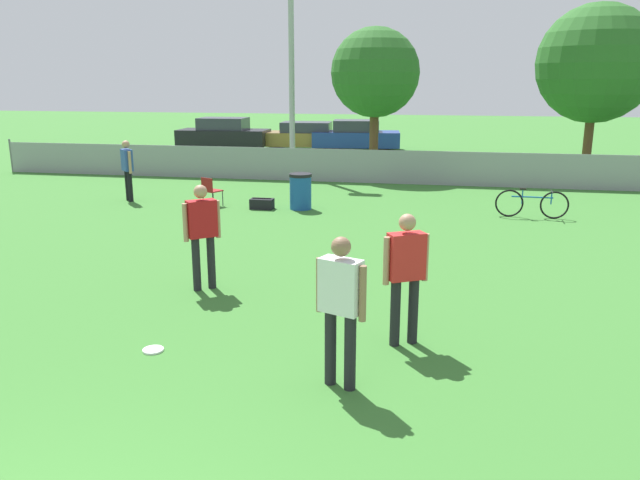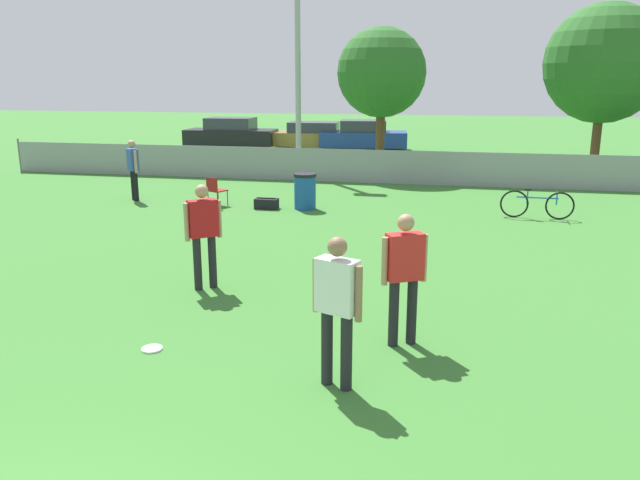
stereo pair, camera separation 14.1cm
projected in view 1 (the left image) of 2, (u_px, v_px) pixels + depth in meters
The scene contains 16 objects.
fence_backline at pixel (357, 166), 20.65m from camera, with size 25.89×0.07×1.21m.
light_pole at pixel (291, 35), 21.80m from camera, with size 0.90×0.36×8.18m.
tree_near_pole at pixel (375, 73), 21.94m from camera, with size 3.13×3.13×5.14m.
tree_far_right at pixel (596, 64), 21.87m from camera, with size 4.13×4.13×5.94m.
player_receiver_white at pixel (341, 301), 6.72m from camera, with size 0.58×0.37×1.72m.
player_defender_red at pixel (202, 229), 9.96m from camera, with size 0.49×0.47×1.72m.
player_thrower_red at pixel (406, 269), 7.84m from camera, with size 0.55×0.42×1.72m.
spectator_in_blue at pixel (127, 166), 17.40m from camera, with size 0.46×0.46×1.70m.
frisbee_disc at pixel (153, 350), 7.87m from camera, with size 0.27×0.27×0.03m.
folding_chair_sideline at pixel (211, 189), 16.72m from camera, with size 0.55×0.56×0.79m.
bicycle_sideline at pixel (532, 204), 15.39m from camera, with size 1.75×0.44×0.74m.
trash_bin at pixel (301, 191), 16.42m from camera, with size 0.60×0.60×0.94m.
gear_bag_sideline at pixel (262, 204), 16.51m from camera, with size 0.60×0.33×0.30m.
parked_car_dark at pixel (224, 134), 30.56m from camera, with size 4.43×1.99×1.53m.
parked_car_tan at pixel (306, 136), 30.58m from camera, with size 4.67×2.04×1.33m.
parked_car_blue at pixel (356, 136), 30.20m from camera, with size 4.34×2.27×1.44m.
Camera 1 is at (2.81, -2.45, 3.32)m, focal length 35.00 mm.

